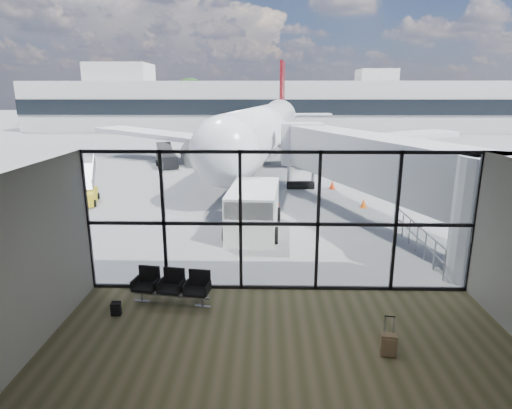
{
  "coord_description": "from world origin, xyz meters",
  "views": [
    {
      "loc": [
        -0.44,
        -12.7,
        6.13
      ],
      "look_at": [
        -0.78,
        3.0,
        2.04
      ],
      "focal_mm": 30.0,
      "sensor_mm": 36.0,
      "label": 1
    }
  ],
  "objects_px": {
    "suitcase": "(388,345)",
    "airliner": "(266,128)",
    "mobile_stairs": "(83,195)",
    "seating_row": "(173,284)",
    "backpack": "(116,309)",
    "service_van": "(253,210)",
    "belt_loader": "(167,160)"
  },
  "relations": [
    {
      "from": "backpack",
      "to": "suitcase",
      "type": "bearing_deg",
      "value": -16.78
    },
    {
      "from": "mobile_stairs",
      "to": "airliner",
      "type": "bearing_deg",
      "value": 42.03
    },
    {
      "from": "suitcase",
      "to": "belt_loader",
      "type": "height_order",
      "value": "belt_loader"
    },
    {
      "from": "backpack",
      "to": "suitcase",
      "type": "relative_size",
      "value": 0.41
    },
    {
      "from": "belt_loader",
      "to": "mobile_stairs",
      "type": "xyz_separation_m",
      "value": [
        -2.04,
        -12.44,
        -0.14
      ]
    },
    {
      "from": "backpack",
      "to": "belt_loader",
      "type": "bearing_deg",
      "value": 96.58
    },
    {
      "from": "backpack",
      "to": "belt_loader",
      "type": "xyz_separation_m",
      "value": [
        -4.18,
        25.14,
        0.44
      ]
    },
    {
      "from": "suitcase",
      "to": "airliner",
      "type": "relative_size",
      "value": 0.03
    },
    {
      "from": "suitcase",
      "to": "airliner",
      "type": "distance_m",
      "value": 30.71
    },
    {
      "from": "seating_row",
      "to": "mobile_stairs",
      "type": "relative_size",
      "value": 0.73
    },
    {
      "from": "belt_loader",
      "to": "seating_row",
      "type": "bearing_deg",
      "value": -95.6
    },
    {
      "from": "airliner",
      "to": "mobile_stairs",
      "type": "height_order",
      "value": "airliner"
    },
    {
      "from": "mobile_stairs",
      "to": "suitcase",
      "type": "bearing_deg",
      "value": -61.89
    },
    {
      "from": "belt_loader",
      "to": "suitcase",
      "type": "bearing_deg",
      "value": -85.77
    },
    {
      "from": "service_van",
      "to": "belt_loader",
      "type": "relative_size",
      "value": 1.12
    },
    {
      "from": "airliner",
      "to": "service_van",
      "type": "relative_size",
      "value": 8.01
    },
    {
      "from": "seating_row",
      "to": "service_van",
      "type": "distance_m",
      "value": 7.16
    },
    {
      "from": "airliner",
      "to": "mobile_stairs",
      "type": "bearing_deg",
      "value": -116.19
    },
    {
      "from": "backpack",
      "to": "service_van",
      "type": "bearing_deg",
      "value": 61.3
    },
    {
      "from": "backpack",
      "to": "suitcase",
      "type": "height_order",
      "value": "suitcase"
    },
    {
      "from": "airliner",
      "to": "suitcase",
      "type": "bearing_deg",
      "value": -77.39
    },
    {
      "from": "backpack",
      "to": "mobile_stairs",
      "type": "height_order",
      "value": "mobile_stairs"
    },
    {
      "from": "seating_row",
      "to": "backpack",
      "type": "xyz_separation_m",
      "value": [
        -1.46,
        -0.85,
        -0.38
      ]
    },
    {
      "from": "suitcase",
      "to": "mobile_stairs",
      "type": "bearing_deg",
      "value": 140.8
    },
    {
      "from": "suitcase",
      "to": "mobile_stairs",
      "type": "distance_m",
      "value": 19.75
    },
    {
      "from": "service_van",
      "to": "belt_loader",
      "type": "distance_m",
      "value": 19.2
    },
    {
      "from": "backpack",
      "to": "service_van",
      "type": "height_order",
      "value": "service_van"
    },
    {
      "from": "seating_row",
      "to": "suitcase",
      "type": "xyz_separation_m",
      "value": [
        5.74,
        -2.64,
        -0.27
      ]
    },
    {
      "from": "seating_row",
      "to": "mobile_stairs",
      "type": "xyz_separation_m",
      "value": [
        -7.68,
        11.85,
        -0.08
      ]
    },
    {
      "from": "seating_row",
      "to": "suitcase",
      "type": "distance_m",
      "value": 6.32
    },
    {
      "from": "airliner",
      "to": "belt_loader",
      "type": "height_order",
      "value": "airliner"
    },
    {
      "from": "backpack",
      "to": "suitcase",
      "type": "xyz_separation_m",
      "value": [
        7.19,
        -1.78,
        0.11
      ]
    }
  ]
}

